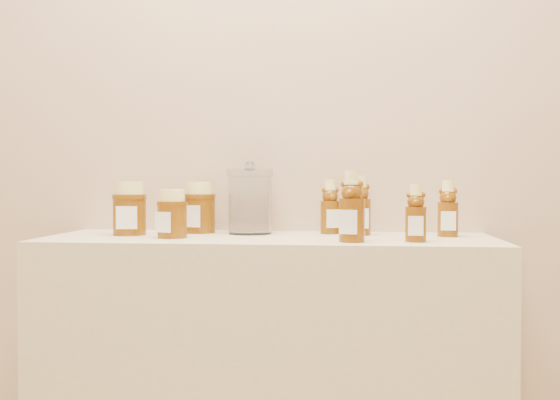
# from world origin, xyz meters

# --- Properties ---
(wall_back) EXTENTS (3.50, 0.02, 2.70)m
(wall_back) POSITION_xyz_m (0.00, 1.75, 1.35)
(wall_back) COLOR tan
(wall_back) RESTS_ON ground
(bear_bottle_back_left) EXTENTS (0.08, 0.08, 0.17)m
(bear_bottle_back_left) POSITION_xyz_m (0.16, 1.67, 0.99)
(bear_bottle_back_left) COLOR #562C06
(bear_bottle_back_left) RESTS_ON display_table
(bear_bottle_back_mid) EXTENTS (0.07, 0.07, 0.19)m
(bear_bottle_back_mid) POSITION_xyz_m (0.24, 1.64, 0.99)
(bear_bottle_back_mid) COLOR #562C06
(bear_bottle_back_mid) RESTS_ON display_table
(bear_bottle_back_right) EXTENTS (0.06, 0.06, 0.17)m
(bear_bottle_back_right) POSITION_xyz_m (0.48, 1.62, 0.99)
(bear_bottle_back_right) COLOR #562C06
(bear_bottle_back_right) RESTS_ON display_table
(bear_bottle_front_left) EXTENTS (0.08, 0.08, 0.20)m
(bear_bottle_front_left) POSITION_xyz_m (0.22, 1.44, 1.00)
(bear_bottle_front_left) COLOR #562C06
(bear_bottle_front_left) RESTS_ON display_table
(bear_bottle_front_right) EXTENTS (0.06, 0.06, 0.16)m
(bear_bottle_front_right) POSITION_xyz_m (0.38, 1.46, 0.98)
(bear_bottle_front_right) COLOR #562C06
(bear_bottle_front_right) RESTS_ON display_table
(honey_jar_left) EXTENTS (0.11, 0.11, 0.15)m
(honey_jar_left) POSITION_xyz_m (-0.39, 1.57, 0.97)
(honey_jar_left) COLOR #562C06
(honey_jar_left) RESTS_ON display_table
(honey_jar_back) EXTENTS (0.12, 0.12, 0.15)m
(honey_jar_back) POSITION_xyz_m (-0.22, 1.66, 0.97)
(honey_jar_back) COLOR #562C06
(honey_jar_back) RESTS_ON display_table
(honey_jar_front) EXTENTS (0.10, 0.10, 0.13)m
(honey_jar_front) POSITION_xyz_m (-0.25, 1.50, 0.96)
(honey_jar_front) COLOR #562C06
(honey_jar_front) RESTS_ON display_table
(glass_canister) EXTENTS (0.17, 0.17, 0.20)m
(glass_canister) POSITION_xyz_m (-0.07, 1.64, 1.00)
(glass_canister) COLOR white
(glass_canister) RESTS_ON display_table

